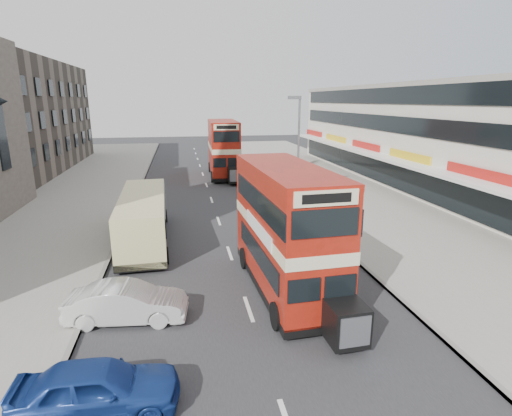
{
  "coord_description": "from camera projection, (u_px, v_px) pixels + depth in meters",
  "views": [
    {
      "loc": [
        -2.32,
        -11.95,
        7.83
      ],
      "look_at": [
        0.88,
        5.13,
        3.19
      ],
      "focal_mm": 28.44,
      "sensor_mm": 36.0,
      "label": 1
    }
  ],
  "objects": [
    {
      "name": "coach",
      "position": [
        144.0,
        216.0,
        22.79
      ],
      "size": [
        2.77,
        9.6,
        2.52
      ],
      "rotation": [
        0.0,
        0.0,
        0.03
      ],
      "color": "black",
      "rests_on": "ground"
    },
    {
      "name": "cyclist",
      "position": [
        259.0,
        195.0,
        31.48
      ],
      "size": [
        0.63,
        1.57,
        1.99
      ],
      "rotation": [
        0.0,
        0.0,
        -0.06
      ],
      "color": "gray",
      "rests_on": "ground"
    },
    {
      "name": "street_lamp",
      "position": [
        298.0,
        141.0,
        30.8
      ],
      "size": [
        1.0,
        0.2,
        8.12
      ],
      "color": "slate",
      "rests_on": "ground"
    },
    {
      "name": "car_right_b",
      "position": [
        271.0,
        187.0,
        34.38
      ],
      "size": [
        4.77,
        2.42,
        1.29
      ],
      "primitive_type": "imported",
      "rotation": [
        0.0,
        0.0,
        -1.51
      ],
      "color": "orange",
      "rests_on": "ground"
    },
    {
      "name": "commercial_row",
      "position": [
        427.0,
        135.0,
        37.02
      ],
      "size": [
        9.9,
        46.2,
        9.3
      ],
      "color": "beige",
      "rests_on": "ground"
    },
    {
      "name": "bus_second",
      "position": [
        223.0,
        148.0,
        42.27
      ],
      "size": [
        3.07,
        10.21,
        5.58
      ],
      "rotation": [
        0.0,
        0.0,
        3.11
      ],
      "color": "black",
      "rests_on": "ground"
    },
    {
      "name": "pavement_left",
      "position": [
        53.0,
        206.0,
        30.62
      ],
      "size": [
        12.0,
        90.0,
        0.15
      ],
      "primitive_type": "cube",
      "color": "gray",
      "rests_on": "ground"
    },
    {
      "name": "kerb_left",
      "position": [
        133.0,
        202.0,
        31.67
      ],
      "size": [
        0.2,
        90.0,
        0.16
      ],
      "primitive_type": "cube",
      "color": "gray",
      "rests_on": "ground"
    },
    {
      "name": "ground",
      "position": [
        258.0,
        338.0,
        13.79
      ],
      "size": [
        160.0,
        160.0,
        0.0
      ],
      "primitive_type": "plane",
      "color": "#28282B",
      "rests_on": "ground"
    },
    {
      "name": "car_left_near",
      "position": [
        97.0,
        388.0,
        10.36
      ],
      "size": [
        4.19,
        1.74,
        1.42
      ],
      "primitive_type": "imported",
      "rotation": [
        0.0,
        0.0,
        1.56
      ],
      "color": "navy",
      "rests_on": "ground"
    },
    {
      "name": "pedestrian_near",
      "position": [
        321.0,
        198.0,
        28.76
      ],
      "size": [
        0.81,
        0.66,
        1.9
      ],
      "primitive_type": "imported",
      "rotation": [
        0.0,
        0.0,
        3.43
      ],
      "color": "gray",
      "rests_on": "pavement_right"
    },
    {
      "name": "pavement_right",
      "position": [
        351.0,
        193.0,
        34.9
      ],
      "size": [
        12.0,
        90.0,
        0.15
      ],
      "primitive_type": "cube",
      "color": "gray",
      "rests_on": "ground"
    },
    {
      "name": "bus_main",
      "position": [
        286.0,
        229.0,
        16.67
      ],
      "size": [
        2.96,
        9.33,
        5.11
      ],
      "rotation": [
        0.0,
        0.0,
        3.19
      ],
      "color": "black",
      "rests_on": "ground"
    },
    {
      "name": "car_left_front",
      "position": [
        127.0,
        303.0,
        14.7
      ],
      "size": [
        4.43,
        1.97,
        1.41
      ],
      "primitive_type": "imported",
      "rotation": [
        0.0,
        0.0,
        1.46
      ],
      "color": "silver",
      "rests_on": "ground"
    },
    {
      "name": "road_surface",
      "position": [
        212.0,
        200.0,
        32.78
      ],
      "size": [
        12.0,
        90.0,
        0.01
      ],
      "primitive_type": "cube",
      "color": "#28282B",
      "rests_on": "ground"
    },
    {
      "name": "kerb_right",
      "position": [
        285.0,
        196.0,
        33.84
      ],
      "size": [
        0.2,
        90.0,
        0.16
      ],
      "primitive_type": "cube",
      "color": "gray",
      "rests_on": "ground"
    },
    {
      "name": "car_right_a",
      "position": [
        287.0,
        204.0,
        28.8
      ],
      "size": [
        4.49,
        1.93,
        1.29
      ],
      "primitive_type": "imported",
      "rotation": [
        0.0,
        0.0,
        -1.6
      ],
      "color": "#A13210",
      "rests_on": "ground"
    },
    {
      "name": "pedestrian_far",
      "position": [
        287.0,
        167.0,
        42.57
      ],
      "size": [
        1.05,
        0.81,
        1.66
      ],
      "primitive_type": "imported",
      "rotation": [
        0.0,
        0.0,
        0.49
      ],
      "color": "gray",
      "rests_on": "pavement_right"
    },
    {
      "name": "car_right_c",
      "position": [
        244.0,
        167.0,
        44.67
      ],
      "size": [
        3.96,
        1.78,
        1.32
      ],
      "primitive_type": "imported",
      "rotation": [
        0.0,
        0.0,
        -1.51
      ],
      "color": "#568AAD",
      "rests_on": "ground"
    }
  ]
}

